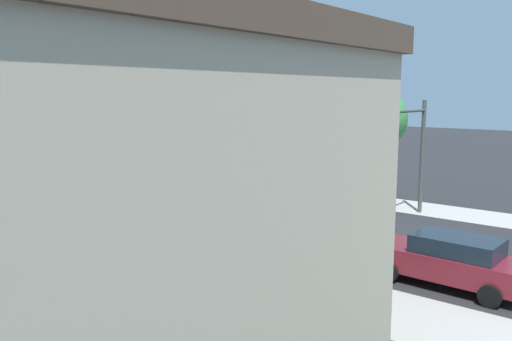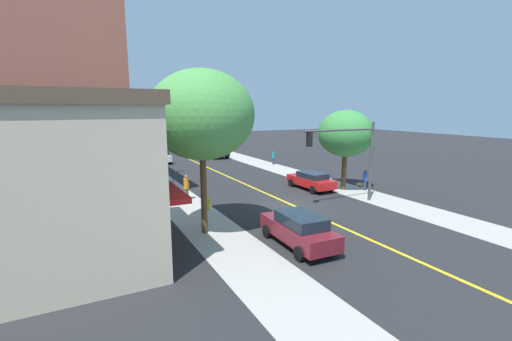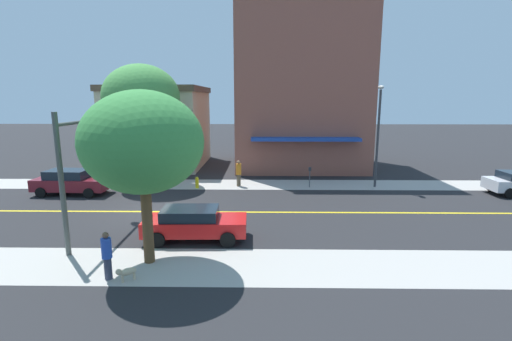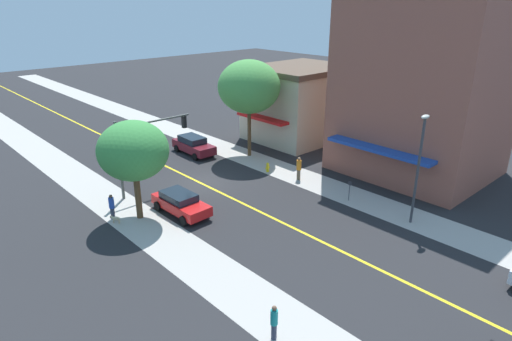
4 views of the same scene
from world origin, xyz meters
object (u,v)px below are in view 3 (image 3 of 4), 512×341
Objects in this scene: street_tree_left_near at (141,97)px; pedestrian_orange_shirt at (239,173)px; traffic_light_mast at (84,152)px; red_sedan_right_curb at (194,223)px; street_lamp at (379,126)px; pedestrian_blue_shirt at (107,254)px; small_dog at (127,272)px; street_tree_right_corner at (143,143)px; maroon_sedan_left_curb at (71,182)px; parking_meter at (310,174)px; fire_hydrant at (197,182)px.

pedestrian_orange_shirt is at bearing 81.57° from street_tree_left_near.
red_sedan_right_curb is at bearing -93.63° from traffic_light_mast.
pedestrian_orange_shirt is (-0.04, -9.45, -3.25)m from street_lamp.
pedestrian_blue_shirt is at bearing 155.77° from pedestrian_orange_shirt.
pedestrian_blue_shirt is 0.89m from small_dog.
maroon_sedan_left_curb is at bearing -140.82° from street_tree_right_corner.
pedestrian_blue_shirt reaches higher than maroon_sedan_left_curb.
pedestrian_blue_shirt is at bearing -32.64° from parking_meter.
red_sedan_right_curb is 2.65× the size of pedestrian_blue_shirt.
parking_meter is 5.61m from street_lamp.
street_lamp reaches higher than street_tree_right_corner.
street_tree_left_near reaches higher than pedestrian_orange_shirt.
maroon_sedan_left_curb is (-7.19, -4.57, -2.94)m from traffic_light_mast.
maroon_sedan_left_curb is (2.35, -19.97, -3.38)m from street_lamp.
traffic_light_mast is at bearing 174.90° from red_sedan_right_curb.
traffic_light_mast is 9.13× the size of small_dog.
red_sedan_right_curb is (9.27, 1.51, 0.36)m from fire_hydrant.
street_lamp reaches higher than maroon_sedan_left_curb.
red_sedan_right_curb is at bearing 9.25° from fire_hydrant.
pedestrian_orange_shirt is at bearing 81.05° from red_sedan_right_curb.
maroon_sedan_left_curb is (1.79, -7.71, 0.44)m from fire_hydrant.
maroon_sedan_left_curb is 13.61m from small_dog.
parking_meter is (-11.87, 7.48, -3.55)m from street_tree_right_corner.
street_lamp reaches higher than fire_hydrant.
fire_hydrant is 9.40m from red_sedan_right_curb.
red_sedan_right_curb is at bearing 163.11° from pedestrian_orange_shirt.
small_dog is (13.61, -12.33, -3.87)m from street_lamp.
street_lamp is 4.12× the size of pedestrian_blue_shirt.
maroon_sedan_left_curb reaches higher than red_sedan_right_curb.
small_dog is at bearing -0.32° from fire_hydrant.
street_tree_left_near is 7.30m from maroon_sedan_left_curb.
parking_meter is at bearing -155.24° from small_dog.
street_tree_right_corner is 0.92× the size of street_lamp.
street_tree_right_corner is 3.47× the size of pedestrian_orange_shirt.
maroon_sedan_left_curb is (-9.74, -7.94, -3.65)m from street_tree_right_corner.
fire_hydrant is at bearing 15.06° from maroon_sedan_left_curb.
pedestrian_blue_shirt is at bearing -123.68° from red_sedan_right_curb.
pedestrian_orange_shirt is 13.96m from small_dog.
traffic_light_mast reaches higher than maroon_sedan_left_curb.
parking_meter is 15.70m from pedestrian_blue_shirt.
parking_meter reaches higher than red_sedan_right_curb.
small_dog is at bearing 14.96° from street_tree_left_near.
street_lamp is at bearing 40.99° from red_sedan_right_curb.
street_tree_right_corner reaches higher than parking_meter.
small_dog is (1.52, -0.30, -4.14)m from street_tree_right_corner.
traffic_light_mast is at bearing -58.21° from street_lamp.
pedestrian_blue_shirt is (3.90, 2.38, -2.88)m from traffic_light_mast.
maroon_sedan_left_curb is at bearing 93.40° from pedestrian_orange_shirt.
street_tree_left_near is 13.32m from red_sedan_right_curb.
street_lamp is (-9.54, 15.39, 0.45)m from traffic_light_mast.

